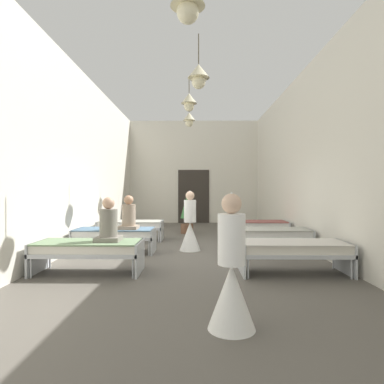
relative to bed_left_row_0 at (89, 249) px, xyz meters
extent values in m
cube|color=#59544C|center=(1.85, 1.90, -0.49)|extent=(6.40, 14.52, 0.10)
cube|color=silver|center=(1.85, 8.96, 1.88)|extent=(6.20, 0.20, 4.64)
cube|color=silver|center=(-1.15, 1.90, 1.88)|extent=(0.20, 13.92, 4.64)
cube|color=silver|center=(4.85, 1.90, 1.88)|extent=(0.20, 13.92, 4.64)
cube|color=#2D2823|center=(1.85, 8.84, 0.76)|extent=(1.40, 0.06, 2.40)
sphere|color=beige|center=(1.84, -1.75, 3.29)|extent=(0.28, 0.28, 0.28)
cylinder|color=brown|center=(2.00, 0.68, 3.90)|extent=(0.02, 0.02, 0.60)
cone|color=beige|center=(2.00, 0.68, 3.45)|extent=(0.44, 0.44, 0.28)
sphere|color=beige|center=(2.00, 0.68, 3.23)|extent=(0.28, 0.28, 0.28)
cylinder|color=brown|center=(1.76, 3.12, 3.97)|extent=(0.02, 0.02, 0.46)
cone|color=beige|center=(1.76, 3.12, 3.59)|extent=(0.44, 0.44, 0.28)
sphere|color=beige|center=(1.76, 3.12, 3.37)|extent=(0.28, 0.28, 0.28)
cylinder|color=brown|center=(1.71, 5.55, 3.99)|extent=(0.02, 0.02, 0.41)
cone|color=beige|center=(1.71, 5.55, 3.64)|extent=(0.44, 0.44, 0.28)
sphere|color=beige|center=(1.71, 5.55, 3.42)|extent=(0.28, 0.28, 0.28)
cylinder|color=#B7BCC1|center=(-0.87, -0.36, -0.27)|extent=(0.03, 0.03, 0.34)
cylinder|color=#B7BCC1|center=(-0.87, 0.36, -0.27)|extent=(0.03, 0.03, 0.34)
cylinder|color=#B7BCC1|center=(0.87, -0.36, -0.27)|extent=(0.03, 0.03, 0.34)
cylinder|color=#B7BCC1|center=(0.87, 0.36, -0.27)|extent=(0.03, 0.03, 0.34)
cube|color=#B7BCC1|center=(0.00, 0.00, -0.06)|extent=(1.90, 0.84, 0.07)
cube|color=#B7BCC1|center=(-0.93, 0.00, -0.15)|extent=(0.04, 0.84, 0.57)
cube|color=#B7BCC1|center=(0.93, 0.00, -0.15)|extent=(0.04, 0.84, 0.57)
cube|color=silver|center=(0.00, 0.00, 0.04)|extent=(1.82, 0.78, 0.14)
cube|color=slate|center=(0.00, 0.00, 0.12)|extent=(1.86, 0.82, 0.02)
cylinder|color=#B7BCC1|center=(2.83, -0.36, -0.27)|extent=(0.03, 0.03, 0.34)
cylinder|color=#B7BCC1|center=(2.83, 0.36, -0.27)|extent=(0.03, 0.03, 0.34)
cylinder|color=#B7BCC1|center=(4.57, -0.36, -0.27)|extent=(0.03, 0.03, 0.34)
cylinder|color=#B7BCC1|center=(4.57, 0.36, -0.27)|extent=(0.03, 0.03, 0.34)
cube|color=#B7BCC1|center=(3.70, 0.00, -0.06)|extent=(1.90, 0.84, 0.07)
cube|color=#B7BCC1|center=(2.77, 0.00, -0.15)|extent=(0.04, 0.84, 0.57)
cube|color=#B7BCC1|center=(4.63, 0.00, -0.15)|extent=(0.04, 0.84, 0.57)
cube|color=silver|center=(3.70, 0.00, 0.04)|extent=(1.82, 0.78, 0.14)
cube|color=beige|center=(3.70, 0.00, 0.12)|extent=(1.86, 0.82, 0.02)
cylinder|color=#B7BCC1|center=(-0.87, 1.54, -0.27)|extent=(0.03, 0.03, 0.34)
cylinder|color=#B7BCC1|center=(-0.87, 2.26, -0.27)|extent=(0.03, 0.03, 0.34)
cylinder|color=#B7BCC1|center=(0.87, 1.54, -0.27)|extent=(0.03, 0.03, 0.34)
cylinder|color=#B7BCC1|center=(0.87, 2.26, -0.27)|extent=(0.03, 0.03, 0.34)
cube|color=#B7BCC1|center=(0.00, 1.90, -0.06)|extent=(1.90, 0.84, 0.07)
cube|color=#B7BCC1|center=(-0.93, 1.90, -0.15)|extent=(0.04, 0.84, 0.57)
cube|color=#B7BCC1|center=(0.93, 1.90, -0.15)|extent=(0.04, 0.84, 0.57)
cube|color=white|center=(0.00, 1.90, 0.04)|extent=(1.82, 0.78, 0.14)
cube|color=slate|center=(0.00, 1.90, 0.12)|extent=(1.86, 0.82, 0.02)
cylinder|color=#B7BCC1|center=(2.83, 1.54, -0.27)|extent=(0.03, 0.03, 0.34)
cylinder|color=#B7BCC1|center=(2.83, 2.26, -0.27)|extent=(0.03, 0.03, 0.34)
cylinder|color=#B7BCC1|center=(4.57, 1.54, -0.27)|extent=(0.03, 0.03, 0.34)
cylinder|color=#B7BCC1|center=(4.57, 2.26, -0.27)|extent=(0.03, 0.03, 0.34)
cube|color=#B7BCC1|center=(3.70, 1.90, -0.06)|extent=(1.90, 0.84, 0.07)
cube|color=#B7BCC1|center=(2.77, 1.90, -0.15)|extent=(0.04, 0.84, 0.57)
cube|color=#B7BCC1|center=(4.63, 1.90, -0.15)|extent=(0.04, 0.84, 0.57)
cube|color=white|center=(3.70, 1.90, 0.04)|extent=(1.82, 0.78, 0.14)
cube|color=#9E9E93|center=(3.70, 1.90, 0.12)|extent=(1.86, 0.82, 0.02)
cylinder|color=#B7BCC1|center=(-0.87, 3.44, -0.27)|extent=(0.03, 0.03, 0.34)
cylinder|color=#B7BCC1|center=(-0.87, 4.16, -0.27)|extent=(0.03, 0.03, 0.34)
cylinder|color=#B7BCC1|center=(0.87, 3.44, -0.27)|extent=(0.03, 0.03, 0.34)
cylinder|color=#B7BCC1|center=(0.87, 4.16, -0.27)|extent=(0.03, 0.03, 0.34)
cube|color=#B7BCC1|center=(0.00, 3.80, -0.06)|extent=(1.90, 0.84, 0.07)
cube|color=#B7BCC1|center=(-0.93, 3.80, -0.15)|extent=(0.04, 0.84, 0.57)
cube|color=#B7BCC1|center=(0.93, 3.80, -0.15)|extent=(0.04, 0.84, 0.57)
cube|color=white|center=(0.00, 3.80, 0.04)|extent=(1.82, 0.78, 0.14)
cube|color=#9E9E93|center=(0.00, 3.80, 0.12)|extent=(1.86, 0.82, 0.02)
cylinder|color=#B7BCC1|center=(2.83, 3.44, -0.27)|extent=(0.03, 0.03, 0.34)
cylinder|color=#B7BCC1|center=(2.83, 4.16, -0.27)|extent=(0.03, 0.03, 0.34)
cylinder|color=#B7BCC1|center=(4.57, 3.44, -0.27)|extent=(0.03, 0.03, 0.34)
cylinder|color=#B7BCC1|center=(4.57, 4.16, -0.27)|extent=(0.03, 0.03, 0.34)
cube|color=#B7BCC1|center=(3.70, 3.80, -0.06)|extent=(1.90, 0.84, 0.07)
cube|color=#B7BCC1|center=(2.77, 3.80, -0.15)|extent=(0.04, 0.84, 0.57)
cube|color=#B7BCC1|center=(4.63, 3.80, -0.15)|extent=(0.04, 0.84, 0.57)
cube|color=white|center=(3.70, 3.80, 0.04)|extent=(1.82, 0.78, 0.14)
cube|color=#8C4C47|center=(3.70, 3.80, 0.12)|extent=(1.86, 0.82, 0.02)
cone|color=white|center=(2.33, -2.33, -0.09)|extent=(0.52, 0.52, 0.70)
cylinder|color=white|center=(2.33, -2.33, 0.54)|extent=(0.30, 0.30, 0.55)
sphere|color=beige|center=(2.33, -2.33, 0.92)|extent=(0.22, 0.22, 0.22)
cone|color=white|center=(2.33, -2.33, 1.00)|extent=(0.18, 0.18, 0.10)
cone|color=white|center=(1.80, 2.18, -0.09)|extent=(0.52, 0.52, 0.70)
cylinder|color=white|center=(1.80, 2.18, 0.54)|extent=(0.30, 0.30, 0.55)
sphere|color=beige|center=(1.80, 2.18, 0.92)|extent=(0.22, 0.22, 0.22)
cone|color=white|center=(1.80, 2.18, 1.00)|extent=(0.18, 0.18, 0.10)
cylinder|color=gray|center=(0.35, 1.82, 0.43)|extent=(0.32, 0.32, 0.58)
cube|color=gray|center=(0.35, 1.82, 0.18)|extent=(0.44, 0.44, 0.08)
sphere|color=#A87A5B|center=(0.35, 1.82, 0.83)|extent=(0.22, 0.22, 0.22)
cylinder|color=slate|center=(0.35, 0.04, 0.43)|extent=(0.32, 0.32, 0.58)
cube|color=slate|center=(0.35, 0.04, 0.18)|extent=(0.44, 0.44, 0.08)
sphere|color=tan|center=(0.35, 0.04, 0.83)|extent=(0.22, 0.22, 0.22)
cylinder|color=brown|center=(1.64, 5.31, -0.28)|extent=(0.44, 0.44, 0.33)
cylinder|color=brown|center=(1.64, 5.31, -0.01)|extent=(0.06, 0.06, 0.20)
cone|color=#2D6633|center=(1.64, 5.31, 0.49)|extent=(0.45, 0.45, 0.82)
camera|label=1|loc=(1.94, -5.82, 1.07)|focal=30.25mm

